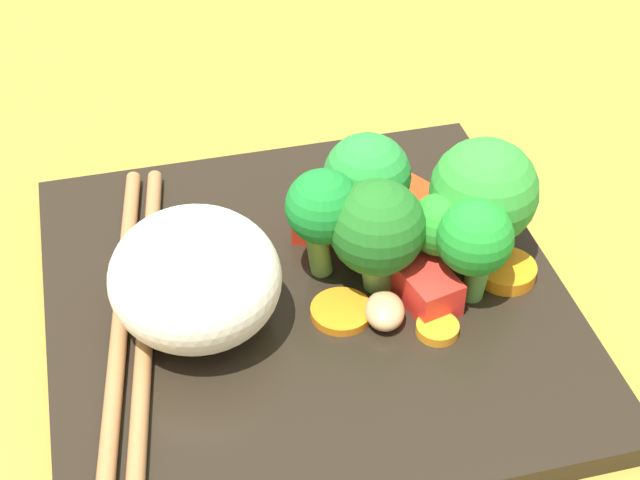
{
  "coord_description": "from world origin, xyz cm",
  "views": [
    {
      "loc": [
        35.34,
        -7.06,
        35.31
      ],
      "look_at": [
        -1.72,
        1.06,
        3.23
      ],
      "focal_mm": 54.91,
      "sensor_mm": 36.0,
      "label": 1
    }
  ],
  "objects_px": {
    "square_plate": "(307,303)",
    "broccoli_floret_5": "(438,224)",
    "rice_mound": "(195,278)",
    "chopstick_pair": "(134,306)",
    "carrot_slice_2": "(437,328)"
  },
  "relations": [
    {
      "from": "broccoli_floret_5",
      "to": "carrot_slice_2",
      "type": "xyz_separation_m",
      "value": [
        0.04,
        -0.01,
        -0.03
      ]
    },
    {
      "from": "square_plate",
      "to": "broccoli_floret_5",
      "type": "height_order",
      "value": "broccoli_floret_5"
    },
    {
      "from": "rice_mound",
      "to": "chopstick_pair",
      "type": "relative_size",
      "value": 0.38
    },
    {
      "from": "square_plate",
      "to": "carrot_slice_2",
      "type": "distance_m",
      "value": 0.07
    },
    {
      "from": "square_plate",
      "to": "carrot_slice_2",
      "type": "bearing_deg",
      "value": 54.88
    },
    {
      "from": "square_plate",
      "to": "carrot_slice_2",
      "type": "height_order",
      "value": "carrot_slice_2"
    },
    {
      "from": "square_plate",
      "to": "rice_mound",
      "type": "distance_m",
      "value": 0.07
    },
    {
      "from": "carrot_slice_2",
      "to": "square_plate",
      "type": "bearing_deg",
      "value": -125.12
    },
    {
      "from": "broccoli_floret_5",
      "to": "chopstick_pair",
      "type": "xyz_separation_m",
      "value": [
        -0.0,
        -0.15,
        -0.03
      ]
    },
    {
      "from": "rice_mound",
      "to": "carrot_slice_2",
      "type": "bearing_deg",
      "value": 74.89
    },
    {
      "from": "rice_mound",
      "to": "carrot_slice_2",
      "type": "relative_size",
      "value": 3.97
    },
    {
      "from": "broccoli_floret_5",
      "to": "carrot_slice_2",
      "type": "height_order",
      "value": "broccoli_floret_5"
    },
    {
      "from": "chopstick_pair",
      "to": "rice_mound",
      "type": "bearing_deg",
      "value": 70.4
    },
    {
      "from": "carrot_slice_2",
      "to": "chopstick_pair",
      "type": "relative_size",
      "value": 0.1
    },
    {
      "from": "broccoli_floret_5",
      "to": "carrot_slice_2",
      "type": "relative_size",
      "value": 2.39
    }
  ]
}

